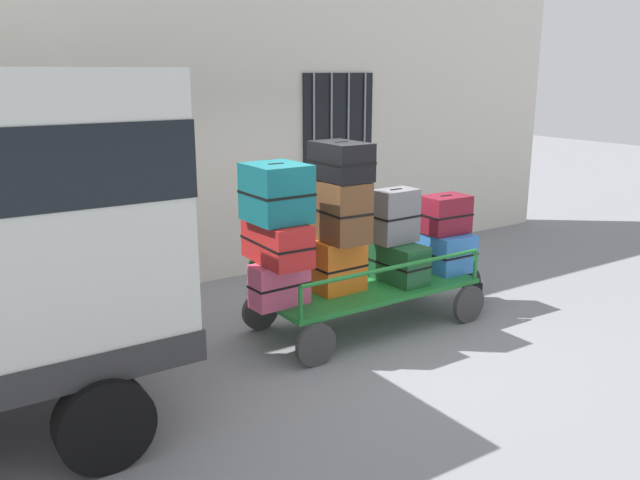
% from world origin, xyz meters
% --- Properties ---
extents(ground_plane, '(40.00, 40.00, 0.00)m').
position_xyz_m(ground_plane, '(0.00, 0.00, 0.00)').
color(ground_plane, gray).
extents(building_wall, '(12.00, 0.38, 5.00)m').
position_xyz_m(building_wall, '(0.01, 2.73, 2.50)').
color(building_wall, silver).
rests_on(building_wall, ground).
extents(luggage_cart, '(2.50, 1.18, 0.48)m').
position_xyz_m(luggage_cart, '(0.32, 0.13, 0.40)').
color(luggage_cart, '#1E722D').
rests_on(luggage_cart, ground).
extents(cart_railing, '(2.38, 1.04, 0.35)m').
position_xyz_m(cart_railing, '(0.32, 0.13, 0.78)').
color(cart_railing, '#1E722D').
rests_on(cart_railing, luggage_cart).
extents(suitcase_left_bottom, '(0.61, 0.31, 0.45)m').
position_xyz_m(suitcase_left_bottom, '(-0.81, 0.09, 0.70)').
color(suitcase_left_bottom, '#CC4C72').
rests_on(suitcase_left_bottom, luggage_cart).
extents(suitcase_left_middle, '(0.44, 0.84, 0.42)m').
position_xyz_m(suitcase_left_middle, '(-0.81, 0.12, 1.14)').
color(suitcase_left_middle, '#B21E1E').
rests_on(suitcase_left_middle, suitcase_left_bottom).
extents(suitcase_left_top, '(0.55, 0.61, 0.57)m').
position_xyz_m(suitcase_left_top, '(-0.81, 0.12, 1.63)').
color(suitcase_left_top, '#0F5960').
rests_on(suitcase_left_top, suitcase_left_middle).
extents(suitcase_midleft_bottom, '(0.55, 0.41, 0.57)m').
position_xyz_m(suitcase_midleft_bottom, '(-0.06, 0.15, 0.77)').
color(suitcase_midleft_bottom, orange).
rests_on(suitcase_midleft_bottom, luggage_cart).
extents(suitcase_midleft_middle, '(0.45, 0.73, 0.64)m').
position_xyz_m(suitcase_midleft_middle, '(-0.06, 0.14, 1.37)').
color(suitcase_midleft_middle, brown).
rests_on(suitcase_midleft_middle, suitcase_midleft_bottom).
extents(suitcase_midleft_top, '(0.43, 0.65, 0.40)m').
position_xyz_m(suitcase_midleft_top, '(-0.06, 0.10, 1.89)').
color(suitcase_midleft_top, black).
rests_on(suitcase_midleft_top, suitcase_midleft_middle).
extents(suitcase_center_bottom, '(0.41, 0.84, 0.44)m').
position_xyz_m(suitcase_center_bottom, '(0.69, 0.11, 0.70)').
color(suitcase_center_bottom, '#194C28').
rests_on(suitcase_center_bottom, luggage_cart).
extents(suitcase_center_middle, '(0.51, 0.33, 0.60)m').
position_xyz_m(suitcase_center_middle, '(0.69, 0.11, 1.22)').
color(suitcase_center_middle, slate).
rests_on(suitcase_center_middle, suitcase_center_bottom).
extents(suitcase_midright_bottom, '(0.52, 0.65, 0.45)m').
position_xyz_m(suitcase_midright_bottom, '(1.45, 0.10, 0.70)').
color(suitcase_midright_bottom, '#3372C6').
rests_on(suitcase_midright_bottom, luggage_cart).
extents(suitcase_midright_middle, '(0.56, 0.40, 0.45)m').
position_xyz_m(suitcase_midright_middle, '(1.45, 0.10, 1.15)').
color(suitcase_midright_middle, maroon).
rests_on(suitcase_midright_middle, suitcase_midright_bottom).
extents(backpack, '(0.27, 0.22, 0.44)m').
position_xyz_m(backpack, '(1.90, 0.04, 0.22)').
color(backpack, black).
rests_on(backpack, ground).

